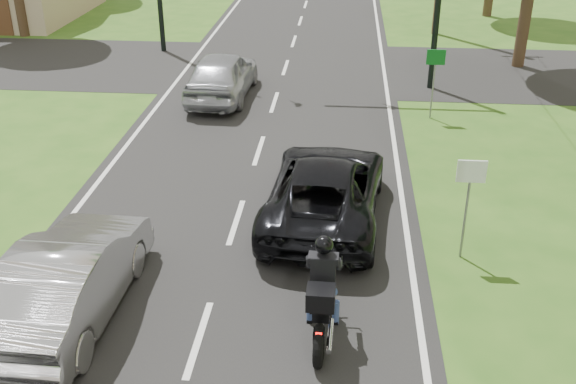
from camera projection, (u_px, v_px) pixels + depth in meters
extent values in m
plane|color=#2F5919|center=(199.00, 339.00, 11.21)|extent=(140.00, 140.00, 0.00)
cube|color=black|center=(267.00, 124.00, 20.10)|extent=(8.00, 100.00, 0.01)
cube|color=black|center=(285.00, 68.00, 25.45)|extent=(60.00, 7.00, 0.01)
torus|color=black|center=(325.00, 291.00, 11.88)|extent=(0.16, 0.67, 0.66)
torus|color=black|center=(319.00, 346.00, 10.54)|extent=(0.18, 0.73, 0.72)
cube|color=black|center=(323.00, 298.00, 11.16)|extent=(0.30, 0.96, 0.30)
sphere|color=black|center=(324.00, 281.00, 11.30)|extent=(0.34, 0.34, 0.34)
cube|color=black|center=(322.00, 302.00, 10.77)|extent=(0.35, 0.56, 0.10)
cube|color=#FF0C07|center=(319.00, 334.00, 10.30)|extent=(0.10, 0.03, 0.05)
cylinder|color=silver|center=(330.00, 336.00, 10.80)|extent=(0.11, 0.81, 0.09)
cylinder|color=black|center=(325.00, 265.00, 11.40)|extent=(0.62, 0.05, 0.04)
cube|color=black|center=(321.00, 298.00, 10.37)|extent=(0.45, 0.41, 0.32)
cube|color=black|center=(323.00, 272.00, 10.75)|extent=(0.41, 0.23, 0.60)
sphere|color=black|center=(324.00, 245.00, 10.60)|extent=(0.30, 0.30, 0.30)
cylinder|color=navy|center=(310.00, 311.00, 11.53)|extent=(0.12, 0.12, 0.45)
cylinder|color=navy|center=(336.00, 312.00, 11.48)|extent=(0.12, 0.12, 0.45)
imported|color=black|center=(325.00, 189.00, 14.62)|extent=(2.76, 5.30, 1.42)
imported|color=#B3B2B7|center=(70.00, 278.00, 11.49)|extent=(1.68, 4.54, 1.48)
imported|color=#A5A7AC|center=(222.00, 75.00, 21.99)|extent=(1.99, 4.59, 1.54)
cylinder|color=slate|center=(466.00, 213.00, 13.06)|extent=(0.05, 0.05, 2.00)
cube|color=silver|center=(472.00, 171.00, 12.63)|extent=(0.55, 0.04, 0.45)
cylinder|color=slate|center=(433.00, 86.00, 20.17)|extent=(0.05, 0.05, 2.00)
cube|color=#0C591E|center=(436.00, 57.00, 19.74)|extent=(0.55, 0.04, 0.45)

